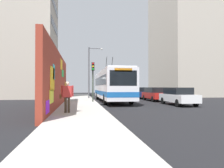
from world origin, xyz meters
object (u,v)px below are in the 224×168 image
(parked_car_white, at_px, (178,96))
(traffic_light, at_px, (93,75))
(parked_car_champagne, at_px, (131,92))
(pedestrian_near_wall, at_px, (67,94))
(street_lamp, at_px, (90,69))
(parked_car_navy, at_px, (141,93))
(parked_car_red, at_px, (155,94))
(city_bus, at_px, (111,85))

(parked_car_white, height_order, traffic_light, traffic_light)
(parked_car_white, height_order, parked_car_champagne, same)
(pedestrian_near_wall, height_order, street_lamp, street_lamp)
(parked_car_champagne, relative_size, street_lamp, 0.70)
(parked_car_white, relative_size, parked_car_navy, 0.94)
(parked_car_champagne, height_order, street_lamp, street_lamp)
(parked_car_champagne, bearing_deg, parked_car_white, 180.00)
(street_lamp, bearing_deg, parked_car_navy, -83.98)
(parked_car_red, distance_m, pedestrian_near_wall, 14.38)
(street_lamp, bearing_deg, traffic_light, 179.03)
(parked_car_white, bearing_deg, city_bus, 44.73)
(parked_car_navy, bearing_deg, street_lamp, 96.02)
(city_bus, height_order, traffic_light, city_bus)
(city_bus, distance_m, pedestrian_near_wall, 11.24)
(parked_car_white, height_order, pedestrian_near_wall, pedestrian_near_wall)
(pedestrian_near_wall, relative_size, traffic_light, 0.45)
(city_bus, xyz_separation_m, parked_car_white, (-5.25, -5.20, -1.04))
(parked_car_white, relative_size, parked_car_red, 0.98)
(parked_car_navy, distance_m, traffic_light, 10.84)
(city_bus, height_order, street_lamp, street_lamp)
(city_bus, xyz_separation_m, parked_car_champagne, (12.05, -5.20, -1.04))
(parked_car_navy, bearing_deg, parked_car_red, 180.00)
(parked_car_red, height_order, parked_car_navy, same)
(parked_car_white, bearing_deg, traffic_light, 64.42)
(parked_car_navy, xyz_separation_m, parked_car_champagne, (6.07, 0.00, 0.00))
(parked_car_white, distance_m, parked_car_champagne, 17.30)
(parked_car_red, xyz_separation_m, street_lamp, (4.73, 7.23, 3.24))
(city_bus, distance_m, parked_car_champagne, 13.17)
(parked_car_navy, height_order, street_lamp, street_lamp)
(pedestrian_near_wall, bearing_deg, parked_car_navy, -29.79)
(parked_car_red, height_order, parked_car_champagne, same)
(parked_car_red, relative_size, parked_car_champagne, 0.97)
(city_bus, height_order, parked_car_navy, city_bus)
(parked_car_white, xyz_separation_m, parked_car_champagne, (17.30, 0.00, 0.00))
(parked_car_champagne, xyz_separation_m, traffic_light, (-13.78, 7.35, 2.00))
(parked_car_red, xyz_separation_m, parked_car_champagne, (11.57, 0.00, 0.00))
(parked_car_red, xyz_separation_m, traffic_light, (-2.22, 7.35, 2.00))
(traffic_light, bearing_deg, parked_car_red, -73.23)
(traffic_light, bearing_deg, parked_car_champagne, -28.07)
(parked_car_white, xyz_separation_m, parked_car_red, (5.73, 0.00, 0.00))
(street_lamp, bearing_deg, parked_car_red, -123.19)
(city_bus, xyz_separation_m, parked_car_red, (0.48, -5.20, -1.04))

